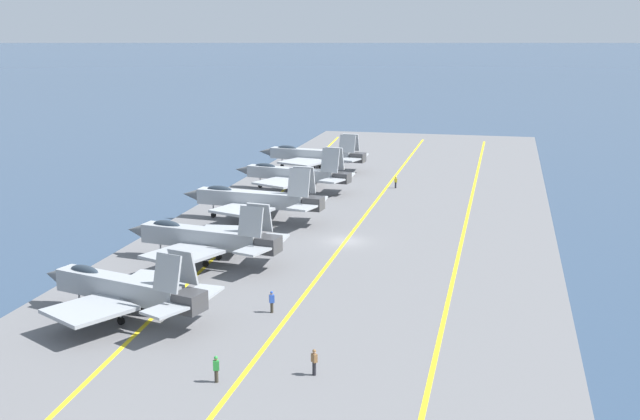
% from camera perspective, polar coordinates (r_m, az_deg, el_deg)
% --- Properties ---
extents(ground_plane, '(2000.00, 2000.00, 0.00)m').
position_cam_1_polar(ground_plane, '(82.40, 1.83, -2.49)').
color(ground_plane, '#2D425B').
extents(carrier_deck, '(170.14, 42.24, 0.40)m').
position_cam_1_polar(carrier_deck, '(82.34, 1.83, -2.36)').
color(carrier_deck, slate).
rests_on(carrier_deck, ground).
extents(deck_stripe_foul_line, '(153.12, 1.03, 0.01)m').
position_cam_1_polar(deck_stripe_foul_line, '(80.92, 9.93, -2.68)').
color(deck_stripe_foul_line, yellow).
rests_on(deck_stripe_foul_line, carrier_deck).
extents(deck_stripe_centerline, '(153.12, 0.36, 0.01)m').
position_cam_1_polar(deck_stripe_centerline, '(82.29, 1.83, -2.22)').
color(deck_stripe_centerline, yellow).
rests_on(deck_stripe_centerline, carrier_deck).
extents(deck_stripe_edge_line, '(152.80, 10.62, 0.01)m').
position_cam_1_polar(deck_stripe_edge_line, '(85.23, -5.85, -1.75)').
color(deck_stripe_edge_line, yellow).
rests_on(deck_stripe_edge_line, carrier_deck).
extents(parked_jet_nearest, '(12.96, 15.27, 5.89)m').
position_cam_1_polar(parked_jet_nearest, '(62.26, -13.88, -5.46)').
color(parked_jet_nearest, '#93999E').
rests_on(parked_jet_nearest, carrier_deck).
extents(parked_jet_second, '(14.39, 16.04, 5.96)m').
position_cam_1_polar(parked_jet_second, '(75.14, -8.29, -1.98)').
color(parked_jet_second, '#93999E').
rests_on(parked_jet_second, carrier_deck).
extents(parked_jet_third, '(12.60, 17.16, 6.49)m').
position_cam_1_polar(parked_jet_third, '(90.39, -4.71, 0.78)').
color(parked_jet_third, '#9EA3A8').
rests_on(parked_jet_third, carrier_deck).
extents(parked_jet_fourth, '(13.78, 16.81, 6.13)m').
position_cam_1_polar(parked_jet_fourth, '(106.74, -1.85, 2.57)').
color(parked_jet_fourth, '#9EA3A8').
rests_on(parked_jet_fourth, carrier_deck).
extents(parked_jet_fifth, '(14.23, 17.39, 5.77)m').
position_cam_1_polar(parked_jet_fifth, '(122.16, -0.49, 3.93)').
color(parked_jet_fifth, '#9EA3A8').
rests_on(parked_jet_fifth, carrier_deck).
extents(crew_brown_vest, '(0.45, 0.46, 1.75)m').
position_cam_1_polar(crew_brown_vest, '(51.43, -0.41, -10.68)').
color(crew_brown_vest, '#232328').
rests_on(crew_brown_vest, carrier_deck).
extents(crew_blue_vest, '(0.41, 0.46, 1.74)m').
position_cam_1_polar(crew_blue_vest, '(62.08, -3.45, -6.47)').
color(crew_blue_vest, '#383328').
rests_on(crew_blue_vest, carrier_deck).
extents(crew_green_vest, '(0.38, 0.45, 1.75)m').
position_cam_1_polar(crew_green_vest, '(50.89, -7.40, -11.07)').
color(crew_green_vest, '#383328').
rests_on(crew_green_vest, carrier_deck).
extents(crew_yellow_vest, '(0.32, 0.42, 1.67)m').
position_cam_1_polar(crew_yellow_vest, '(109.21, 5.40, 2.03)').
color(crew_yellow_vest, '#232328').
rests_on(crew_yellow_vest, carrier_deck).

